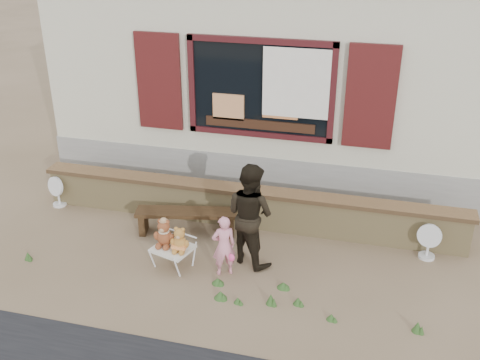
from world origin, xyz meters
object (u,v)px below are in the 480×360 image
(bench, at_px, (187,217))
(adult, at_px, (250,214))
(teddy_bear_right, at_px, (180,239))
(child, at_px, (224,246))
(folding_chair, at_px, (173,249))
(teddy_bear_left, at_px, (164,232))

(bench, height_order, adult, adult)
(teddy_bear_right, height_order, adult, adult)
(adult, bearing_deg, teddy_bear_right, 55.94)
(adult, bearing_deg, bench, 4.97)
(child, bearing_deg, folding_chair, -27.28)
(teddy_bear_right, bearing_deg, child, 21.78)
(bench, bearing_deg, teddy_bear_left, -102.82)
(bench, distance_m, folding_chair, 0.95)
(teddy_bear_right, bearing_deg, adult, 44.34)
(teddy_bear_left, relative_size, child, 0.46)
(bench, height_order, folding_chair, bench)
(teddy_bear_right, relative_size, adult, 0.24)
(bench, relative_size, child, 1.76)
(folding_chair, xyz_separation_m, teddy_bear_left, (-0.13, 0.04, 0.25))
(teddy_bear_left, bearing_deg, teddy_bear_right, -0.00)
(teddy_bear_left, xyz_separation_m, teddy_bear_right, (0.27, -0.08, -0.02))
(teddy_bear_left, xyz_separation_m, child, (0.90, -0.02, -0.08))
(child, bearing_deg, bench, -74.69)
(teddy_bear_left, height_order, adult, adult)
(bench, relative_size, adult, 1.05)
(adult, bearing_deg, child, 84.73)
(bench, height_order, teddy_bear_left, teddy_bear_left)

